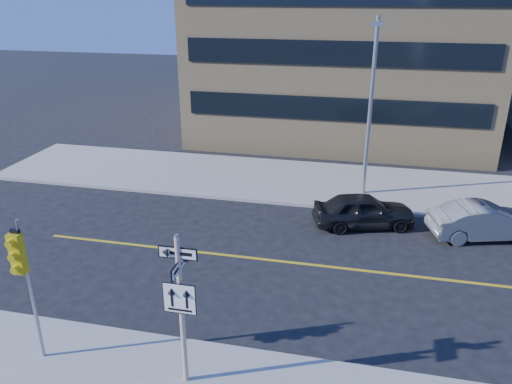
% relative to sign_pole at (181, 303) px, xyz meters
% --- Properties ---
extents(ground, '(120.00, 120.00, 0.00)m').
position_rel_sign_pole_xyz_m(ground, '(0.00, 2.51, -2.44)').
color(ground, black).
rests_on(ground, ground).
extents(sign_pole, '(0.92, 0.92, 4.06)m').
position_rel_sign_pole_xyz_m(sign_pole, '(0.00, 0.00, 0.00)').
color(sign_pole, white).
rests_on(sign_pole, near_sidewalk).
extents(traffic_signal, '(0.32, 0.45, 4.00)m').
position_rel_sign_pole_xyz_m(traffic_signal, '(-4.00, -0.15, 0.59)').
color(traffic_signal, gray).
rests_on(traffic_signal, near_sidewalk).
extents(parked_car_a, '(2.76, 4.44, 1.41)m').
position_rel_sign_pole_xyz_m(parked_car_a, '(4.08, 10.15, -1.73)').
color(parked_car_a, black).
rests_on(parked_car_a, ground).
extents(parked_car_b, '(2.60, 4.53, 1.41)m').
position_rel_sign_pole_xyz_m(parked_car_b, '(8.76, 10.15, -1.73)').
color(parked_car_b, slate).
rests_on(parked_car_b, ground).
extents(streetlight_a, '(0.55, 2.25, 8.00)m').
position_rel_sign_pole_xyz_m(streetlight_a, '(4.00, 13.27, 2.32)').
color(streetlight_a, gray).
rests_on(streetlight_a, far_sidewalk).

